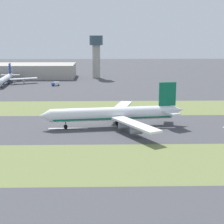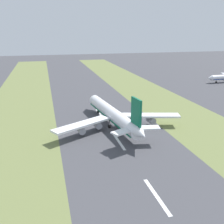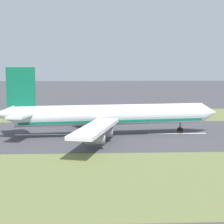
# 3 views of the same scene
# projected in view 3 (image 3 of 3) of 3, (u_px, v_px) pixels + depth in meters

# --- Properties ---
(ground_plane) EXTENTS (800.00, 800.00, 0.00)m
(ground_plane) POSITION_uv_depth(u_px,v_px,m) (99.00, 134.00, 113.19)
(ground_plane) COLOR #424247
(grass_median_west) EXTENTS (40.00, 600.00, 0.01)m
(grass_median_west) POSITION_uv_depth(u_px,v_px,m) (97.00, 115.00, 157.80)
(grass_median_west) COLOR olive
(grass_median_west) RESTS_ON ground
(grass_median_east) EXTENTS (40.00, 600.00, 0.01)m
(grass_median_east) POSITION_uv_depth(u_px,v_px,m) (102.00, 179.00, 68.58)
(grass_median_east) COLOR olive
(grass_median_east) RESTS_ON ground
(centreline_dash_mid) EXTENTS (1.20, 18.00, 0.01)m
(centreline_dash_mid) POSITION_uv_depth(u_px,v_px,m) (45.00, 135.00, 112.43)
(centreline_dash_mid) COLOR silver
(centreline_dash_mid) RESTS_ON ground
(centreline_dash_far) EXTENTS (1.20, 18.00, 0.01)m
(centreline_dash_far) POSITION_uv_depth(u_px,v_px,m) (177.00, 133.00, 114.32)
(centreline_dash_far) COLOR silver
(centreline_dash_far) RESTS_ON ground
(airplane_main_jet) EXTENTS (63.62, 67.15, 20.20)m
(airplane_main_jet) POSITION_uv_depth(u_px,v_px,m) (106.00, 115.00, 110.18)
(airplane_main_jet) COLOR white
(airplane_main_jet) RESTS_ON ground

